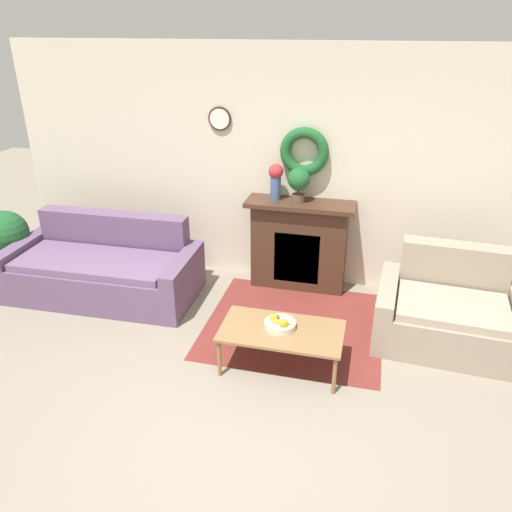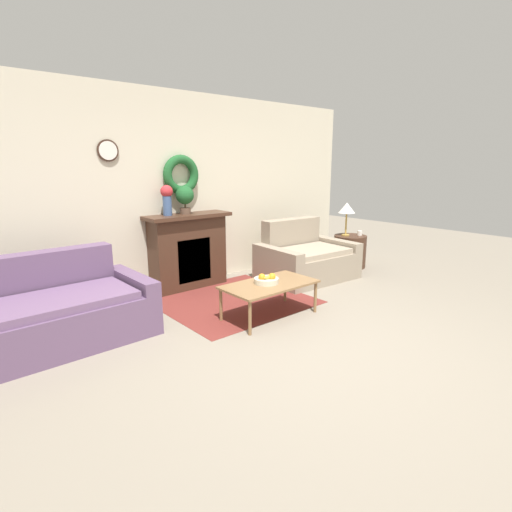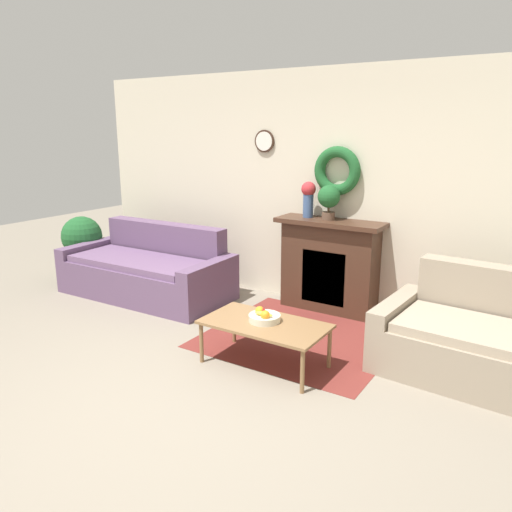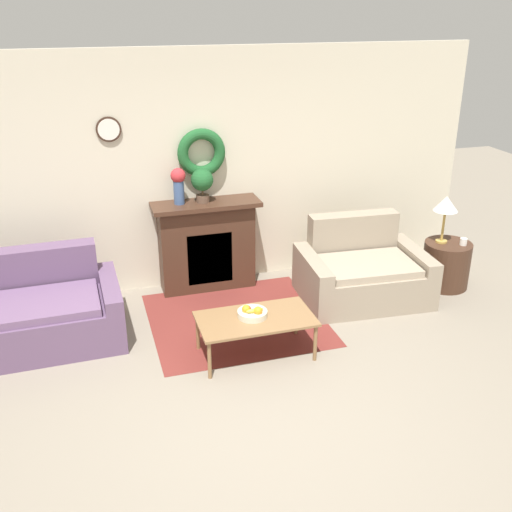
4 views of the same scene
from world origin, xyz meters
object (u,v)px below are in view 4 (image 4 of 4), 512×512
(couch_left, at_px, (8,317))
(mug, at_px, (463,242))
(loveseat_right, at_px, (362,272))
(potted_plant_on_mantel, at_px, (202,182))
(vase_on_mantel_left, at_px, (178,183))
(table_lamp, at_px, (446,205))
(side_table_by_loveseat, at_px, (446,264))
(coffee_table, at_px, (256,321))
(fireplace, at_px, (207,245))
(fruit_bowl, at_px, (252,313))

(couch_left, relative_size, mug, 26.68)
(loveseat_right, height_order, mug, loveseat_right)
(potted_plant_on_mantel, bearing_deg, vase_on_mantel_left, 175.61)
(table_lamp, bearing_deg, couch_left, 179.72)
(mug, height_order, vase_on_mantel_left, vase_on_mantel_left)
(loveseat_right, xyz_separation_m, side_table_by_loveseat, (1.07, -0.04, -0.03))
(loveseat_right, bearing_deg, side_table_by_loveseat, 2.02)
(table_lamp, bearing_deg, vase_on_mantel_left, 165.77)
(couch_left, height_order, coffee_table, couch_left)
(coffee_table, height_order, mug, mug)
(coffee_table, height_order, table_lamp, table_lamp)
(side_table_by_loveseat, relative_size, vase_on_mantel_left, 1.34)
(fireplace, bearing_deg, couch_left, -161.61)
(loveseat_right, distance_m, potted_plant_on_mantel, 2.06)
(loveseat_right, xyz_separation_m, table_lamp, (1.00, 0.02, 0.70))
(loveseat_right, bearing_deg, mug, -2.33)
(side_table_by_loveseat, xyz_separation_m, mug, (0.12, -0.10, 0.31))
(side_table_by_loveseat, bearing_deg, coffee_table, -162.82)
(loveseat_right, relative_size, coffee_table, 1.32)
(couch_left, relative_size, table_lamp, 3.88)
(coffee_table, xyz_separation_m, potted_plant_on_mantel, (-0.14, 1.57, 0.93))
(fruit_bowl, bearing_deg, vase_on_mantel_left, 103.53)
(loveseat_right, height_order, coffee_table, loveseat_right)
(couch_left, xyz_separation_m, mug, (4.95, -0.17, 0.28))
(mug, distance_m, potted_plant_on_mantel, 3.06)
(couch_left, distance_m, side_table_by_loveseat, 4.83)
(loveseat_right, bearing_deg, couch_left, -176.69)
(side_table_by_loveseat, bearing_deg, fireplace, 163.69)
(side_table_by_loveseat, xyz_separation_m, table_lamp, (-0.07, 0.05, 0.72))
(fruit_bowl, bearing_deg, coffee_table, -48.35)
(couch_left, xyz_separation_m, loveseat_right, (3.76, -0.04, -0.00))
(couch_left, xyz_separation_m, coffee_table, (2.25, -0.88, 0.06))
(fireplace, relative_size, vase_on_mantel_left, 3.01)
(mug, xyz_separation_m, potted_plant_on_mantel, (-2.85, 0.87, 0.71))
(coffee_table, xyz_separation_m, fruit_bowl, (-0.02, 0.03, 0.08))
(loveseat_right, height_order, fruit_bowl, loveseat_right)
(loveseat_right, height_order, table_lamp, table_lamp)
(vase_on_mantel_left, bearing_deg, table_lamp, -14.23)
(table_lamp, relative_size, vase_on_mantel_left, 1.38)
(fireplace, height_order, vase_on_mantel_left, vase_on_mantel_left)
(couch_left, relative_size, coffee_table, 1.98)
(fireplace, xyz_separation_m, loveseat_right, (1.62, -0.75, -0.23))
(loveseat_right, relative_size, vase_on_mantel_left, 3.57)
(coffee_table, bearing_deg, side_table_by_loveseat, 17.18)
(table_lamp, bearing_deg, loveseat_right, -178.95)
(coffee_table, height_order, fruit_bowl, fruit_bowl)
(side_table_by_loveseat, bearing_deg, mug, -37.87)
(vase_on_mantel_left, height_order, potted_plant_on_mantel, vase_on_mantel_left)
(loveseat_right, relative_size, potted_plant_on_mantel, 3.77)
(loveseat_right, distance_m, coffee_table, 1.73)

